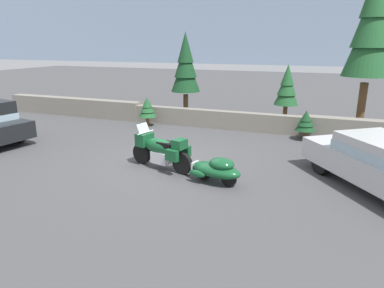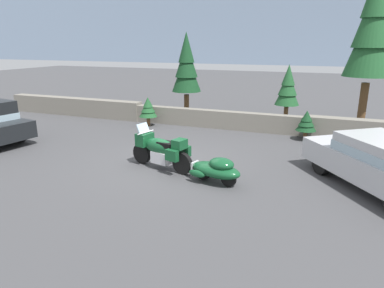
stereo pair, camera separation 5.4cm
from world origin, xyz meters
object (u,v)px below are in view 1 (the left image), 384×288
object	(u,v)px
touring_motorcycle	(161,149)
pine_tree_secondary	(186,65)
car_shaped_trailer	(216,169)
pine_tree_tall	(373,24)
pine_tree_far_right	(287,87)
sedan_at_right_edge	(384,162)

from	to	relation	value
touring_motorcycle	pine_tree_secondary	bearing A→B (deg)	106.46
car_shaped_trailer	pine_tree_tall	distance (m)	10.21
car_shaped_trailer	pine_tree_secondary	distance (m)	9.00
car_shaped_trailer	pine_tree_secondary	size ratio (longest dim) A/B	0.52
car_shaped_trailer	pine_tree_far_right	world-z (taller)	pine_tree_far_right
pine_tree_tall	pine_tree_far_right	distance (m)	4.29
pine_tree_tall	pine_tree_secondary	bearing A→B (deg)	-175.11
pine_tree_far_right	sedan_at_right_edge	bearing A→B (deg)	-65.19
pine_tree_secondary	pine_tree_far_right	xyz separation A→B (m)	(4.89, 0.69, -0.93)
touring_motorcycle	pine_tree_secondary	world-z (taller)	pine_tree_secondary
touring_motorcycle	car_shaped_trailer	world-z (taller)	touring_motorcycle
sedan_at_right_edge	pine_tree_secondary	bearing A→B (deg)	141.41
sedan_at_right_edge	pine_tree_far_right	distance (m)	8.07
pine_tree_tall	pine_tree_far_right	bearing A→B (deg)	-179.76
car_shaped_trailer	pine_tree_tall	world-z (taller)	pine_tree_tall
touring_motorcycle	pine_tree_far_right	size ratio (longest dim) A/B	0.81
sedan_at_right_edge	pine_tree_far_right	bearing A→B (deg)	114.81
car_shaped_trailer	sedan_at_right_edge	distance (m)	4.34
touring_motorcycle	car_shaped_trailer	distance (m)	2.02
pine_tree_tall	touring_motorcycle	bearing A→B (deg)	-127.45
touring_motorcycle	pine_tree_tall	size ratio (longest dim) A/B	0.31
pine_tree_tall	pine_tree_far_right	world-z (taller)	pine_tree_tall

